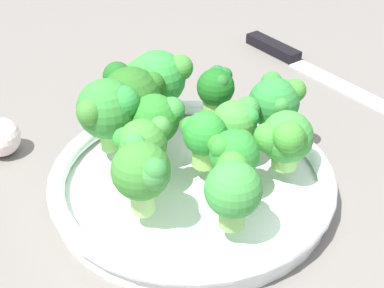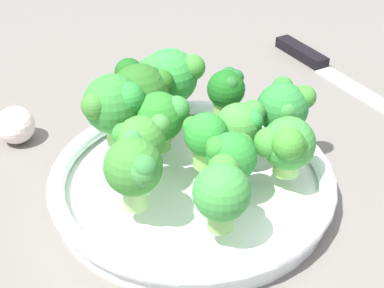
% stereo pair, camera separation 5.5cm
% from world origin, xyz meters
% --- Properties ---
extents(ground_plane, '(1.30, 1.30, 0.03)m').
position_xyz_m(ground_plane, '(0.00, 0.00, -0.01)').
color(ground_plane, slate).
extents(bowl, '(0.28, 0.28, 0.03)m').
position_xyz_m(bowl, '(-0.01, -0.04, 0.02)').
color(bowl, white).
rests_on(bowl, ground_plane).
extents(broccoli_floret_0, '(0.06, 0.06, 0.08)m').
position_xyz_m(broccoli_floret_0, '(-0.10, -0.02, 0.08)').
color(broccoli_floret_0, '#7ABF57').
rests_on(broccoli_floret_0, bowl).
extents(broccoli_floret_1, '(0.06, 0.06, 0.06)m').
position_xyz_m(broccoli_floret_1, '(0.08, -0.02, 0.07)').
color(broccoli_floret_1, '#8FCC61').
rests_on(broccoli_floret_1, bowl).
extents(broccoli_floret_2, '(0.04, 0.04, 0.06)m').
position_xyz_m(broccoli_floret_2, '(-0.00, 0.06, 0.07)').
color(broccoli_floret_2, '#90C461').
rests_on(broccoli_floret_2, bowl).
extents(broccoli_floret_3, '(0.06, 0.05, 0.06)m').
position_xyz_m(broccoli_floret_3, '(-0.05, -0.01, 0.07)').
color(broccoli_floret_3, '#81B851').
rests_on(broccoli_floret_3, bowl).
extents(broccoli_floret_4, '(0.05, 0.06, 0.06)m').
position_xyz_m(broccoli_floret_4, '(0.03, -0.11, 0.07)').
color(broccoli_floret_4, '#7CB158').
rests_on(broccoli_floret_4, bowl).
extents(broccoli_floret_5, '(0.05, 0.05, 0.07)m').
position_xyz_m(broccoli_floret_5, '(-0.04, -0.11, 0.07)').
color(broccoli_floret_5, '#9ACE72').
rests_on(broccoli_floret_5, bowl).
extents(broccoli_floret_6, '(0.07, 0.07, 0.07)m').
position_xyz_m(broccoli_floret_6, '(-0.08, 0.02, 0.07)').
color(broccoli_floret_6, '#9FC86C').
rests_on(broccoli_floret_6, bowl).
extents(broccoli_floret_7, '(0.06, 0.06, 0.06)m').
position_xyz_m(broccoli_floret_7, '(0.06, 0.04, 0.07)').
color(broccoli_floret_7, '#85B251').
rests_on(broccoli_floret_7, bowl).
extents(broccoli_floret_8, '(0.05, 0.05, 0.06)m').
position_xyz_m(broccoli_floret_8, '(0.03, -0.05, 0.06)').
color(broccoli_floret_8, '#81C05C').
rests_on(broccoli_floret_8, bowl).
extents(broccoli_floret_9, '(0.07, 0.06, 0.08)m').
position_xyz_m(broccoli_floret_9, '(-0.07, 0.06, 0.08)').
color(broccoli_floret_9, '#86B95D').
rests_on(broccoli_floret_9, bowl).
extents(broccoli_floret_10, '(0.05, 0.05, 0.06)m').
position_xyz_m(broccoli_floret_10, '(0.03, 0.01, 0.06)').
color(broccoli_floret_10, '#84BC63').
rests_on(broccoli_floret_10, bowl).
extents(broccoli_floret_11, '(0.05, 0.05, 0.06)m').
position_xyz_m(broccoli_floret_11, '(-0.05, -0.06, 0.07)').
color(broccoli_floret_11, '#9AD172').
rests_on(broccoli_floret_11, bowl).
extents(broccoli_floret_12, '(0.04, 0.04, 0.06)m').
position_xyz_m(broccoli_floret_12, '(-0.00, -0.03, 0.06)').
color(broccoli_floret_12, '#90CB5E').
rests_on(broccoli_floret_12, bowl).
extents(knife, '(0.21, 0.20, 0.01)m').
position_xyz_m(knife, '(0.09, 0.28, 0.01)').
color(knife, silver).
rests_on(knife, ground_plane).
extents(garlic_bulb, '(0.04, 0.04, 0.04)m').
position_xyz_m(garlic_bulb, '(-0.23, -0.00, 0.02)').
color(garlic_bulb, white).
rests_on(garlic_bulb, ground_plane).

